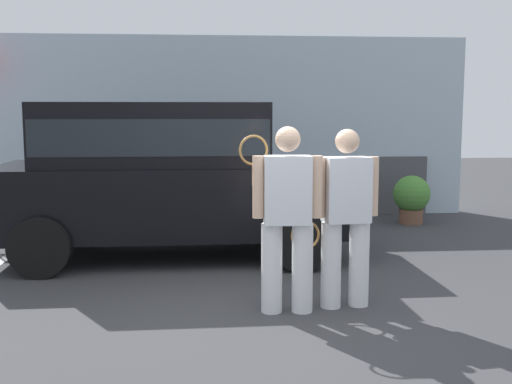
{
  "coord_description": "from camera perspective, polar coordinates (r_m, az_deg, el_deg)",
  "views": [
    {
      "loc": [
        -0.53,
        -5.66,
        1.93
      ],
      "look_at": [
        0.04,
        1.2,
        1.05
      ],
      "focal_mm": 43.84,
      "sensor_mm": 36.0,
      "label": 1
    }
  ],
  "objects": [
    {
      "name": "house_frontage",
      "position": [
        11.7,
        -2.11,
        5.46
      ],
      "size": [
        8.71,
        0.4,
        3.31
      ],
      "color": "silver",
      "rests_on": "ground_plane"
    },
    {
      "name": "potted_plant_by_porch",
      "position": [
        11.19,
        14.0,
        -0.44
      ],
      "size": [
        0.64,
        0.64,
        0.84
      ],
      "color": "brown",
      "rests_on": "ground_plane"
    },
    {
      "name": "ground_plane",
      "position": [
        6.01,
        0.61,
        -11.47
      ],
      "size": [
        40.0,
        40.0,
        0.0
      ],
      "primitive_type": "plane",
      "color": "#38383A"
    },
    {
      "name": "parked_suv",
      "position": [
        8.38,
        -8.16,
        1.84
      ],
      "size": [
        4.63,
        2.21,
        2.05
      ],
      "rotation": [
        0.0,
        0.0,
        0.01
      ],
      "color": "black",
      "rests_on": "ground_plane"
    },
    {
      "name": "tennis_player_woman",
      "position": [
        6.22,
        8.16,
        -2.19
      ],
      "size": [
        0.91,
        0.32,
        1.77
      ],
      "rotation": [
        0.0,
        0.0,
        3.26
      ],
      "color": "white",
      "rests_on": "ground_plane"
    },
    {
      "name": "tennis_player_man",
      "position": [
        5.98,
        2.84,
        -2.25
      ],
      "size": [
        0.8,
        0.3,
        1.8
      ],
      "rotation": [
        0.0,
        0.0,
        3.09
      ],
      "color": "white",
      "rests_on": "ground_plane"
    }
  ]
}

